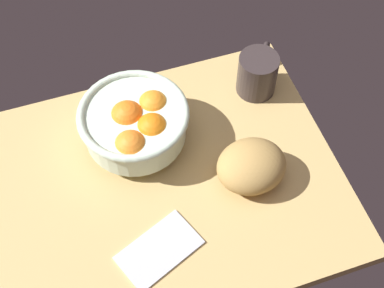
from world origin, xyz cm
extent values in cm
cube|color=tan|center=(0.00, 0.00, -1.50)|extent=(79.82, 53.31, 3.00)
cylinder|color=silver|center=(4.16, 10.89, 1.15)|extent=(10.76, 10.76, 2.30)
cylinder|color=silver|center=(4.16, 10.89, 5.51)|extent=(19.64, 19.64, 6.41)
torus|color=silver|center=(4.16, 10.89, 8.71)|extent=(21.24, 21.24, 1.60)
sphere|color=orange|center=(3.15, 11.65, 7.02)|extent=(6.78, 6.78, 6.78)
sphere|color=orange|center=(8.54, 12.78, 6.94)|extent=(6.34, 6.34, 6.34)
sphere|color=orange|center=(2.01, 5.05, 6.97)|extent=(6.52, 6.52, 6.52)
sphere|color=orange|center=(6.83, 7.58, 6.95)|extent=(6.44, 6.44, 6.44)
ellipsoid|color=#AE884A|center=(22.36, -4.12, 3.98)|extent=(13.94, 12.37, 7.97)
cube|color=#B7BBC5|center=(1.68, -12.97, 0.43)|extent=(16.40, 13.12, 0.86)
cylinder|color=#342B2B|center=(31.59, 15.71, 4.61)|extent=(8.24, 8.24, 9.22)
torus|color=#342B2B|center=(34.83, 19.93, 4.61)|extent=(4.83, 5.78, 6.36)
camera|label=1|loc=(-4.42, -49.45, 90.02)|focal=50.63mm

